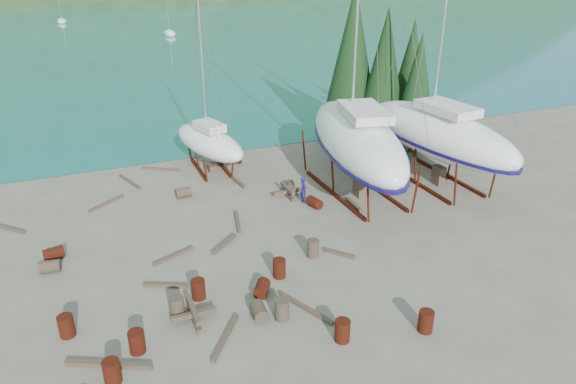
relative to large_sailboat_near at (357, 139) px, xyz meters
name	(u,v)px	position (x,y,z in m)	size (l,w,h in m)	color
ground	(288,257)	(-6.60, -5.37, -3.39)	(600.00, 600.00, 0.00)	#61584D
cypress_near_right	(384,69)	(5.90, 6.63, 2.40)	(3.60, 3.60, 10.00)	black
cypress_mid_right	(417,85)	(7.40, 4.63, 1.53)	(3.06, 3.06, 8.50)	black
cypress_back_left	(353,54)	(4.40, 8.63, 3.27)	(4.14, 4.14, 11.50)	black
cypress_far_right	(410,71)	(8.90, 7.63, 1.82)	(3.24, 3.24, 9.00)	black
moored_boat_mid	(170,34)	(3.40, 74.63, -3.01)	(2.00, 5.00, 6.05)	white
moored_boat_far	(62,21)	(-14.60, 104.63, -3.01)	(2.00, 5.00, 6.05)	white
large_sailboat_near	(357,139)	(0.00, 0.00, 0.00)	(6.91, 13.94, 21.10)	white
large_sailboat_far	(437,133)	(5.46, -0.41, -0.18)	(4.66, 12.70, 19.67)	white
small_sailboat_shore	(209,142)	(-7.05, 7.01, -1.45)	(4.26, 7.73, 11.80)	white
worker	(303,190)	(-3.44, -0.13, -2.60)	(0.58, 0.38, 1.59)	navy
drum_0	(112,372)	(-15.08, -10.38, -2.95)	(0.58, 0.58, 0.88)	#52160E
drum_1	(259,311)	(-9.42, -9.08, -3.10)	(0.58, 0.58, 0.88)	#2D2823
drum_2	(54,254)	(-16.84, -1.22, -3.10)	(0.58, 0.58, 0.88)	#52160E
drum_3	(342,331)	(-7.04, -11.53, -2.95)	(0.58, 0.58, 0.88)	#52160E
drum_4	(235,159)	(-5.18, 7.43, -3.10)	(0.58, 0.58, 0.88)	#52160E
drum_5	(313,248)	(-5.50, -5.77, -2.95)	(0.58, 0.58, 0.88)	#2D2823
drum_6	(315,202)	(-3.12, -0.97, -3.10)	(0.58, 0.58, 0.88)	#52160E
drum_7	(426,321)	(-3.88, -12.28, -2.95)	(0.58, 0.58, 0.88)	#52160E
drum_8	(66,326)	(-16.41, -7.28, -2.95)	(0.58, 0.58, 0.88)	#52160E
drum_9	(183,193)	(-9.71, 3.28, -3.10)	(0.58, 0.58, 0.88)	#2D2823
drum_10	(198,289)	(-11.30, -6.89, -2.95)	(0.58, 0.58, 0.88)	#52160E
drum_11	(290,187)	(-3.54, 1.61, -3.10)	(0.58, 0.58, 0.88)	#2D2823
drum_12	(262,288)	(-8.78, -7.67, -3.10)	(0.58, 0.58, 0.88)	#52160E
drum_13	(137,342)	(-14.11, -9.20, -2.95)	(0.58, 0.58, 0.88)	#52160E
drum_14	(279,268)	(-7.62, -6.73, -2.95)	(0.58, 0.58, 0.88)	#52160E
drum_15	(50,266)	(-17.01, -2.36, -3.10)	(0.58, 0.58, 0.88)	#2D2823
drum_16	(177,307)	(-12.36, -7.75, -2.95)	(0.58, 0.58, 0.88)	#2D2823
drum_17	(282,309)	(-8.62, -9.50, -2.95)	(0.58, 0.58, 0.88)	#2D2823
timber_0	(130,182)	(-12.38, 6.74, -3.32)	(0.14, 2.86, 0.14)	brown
timber_1	(354,205)	(-1.00, -1.74, -3.30)	(0.19, 1.82, 0.19)	brown
timber_2	(8,228)	(-19.06, 2.81, -3.30)	(0.19, 2.21, 0.19)	brown
timber_3	(226,337)	(-11.01, -9.79, -3.32)	(0.15, 2.65, 0.15)	brown
timber_5	(306,308)	(-7.52, -9.34, -3.31)	(0.16, 2.87, 0.16)	brown
timber_6	(238,182)	(-6.09, 3.94, -3.30)	(0.19, 1.87, 0.19)	brown
timber_7	(339,253)	(-4.27, -6.14, -3.30)	(0.17, 1.56, 0.17)	brown
timber_8	(224,244)	(-9.09, -3.14, -3.30)	(0.19, 2.00, 0.19)	brown
timber_9	(160,169)	(-10.23, 8.16, -3.32)	(0.15, 2.59, 0.15)	brown
timber_10	(238,222)	(-7.76, -1.11, -3.31)	(0.16, 2.50, 0.16)	brown
timber_11	(174,256)	(-11.63, -3.26, -3.32)	(0.15, 2.22, 0.15)	brown
timber_12	(165,285)	(-12.45, -5.57, -3.31)	(0.17, 1.90, 0.17)	brown
timber_14	(108,365)	(-15.16, -9.59, -3.30)	(0.18, 3.09, 0.18)	brown
timber_15	(107,203)	(-14.03, 4.04, -3.32)	(0.15, 2.53, 0.15)	brown
timber_pile_fore	(194,314)	(-11.83, -8.27, -3.09)	(1.80, 1.80, 0.60)	brown
timber_pile_aft	(287,192)	(-3.96, 0.99, -3.09)	(1.80, 1.80, 0.60)	brown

